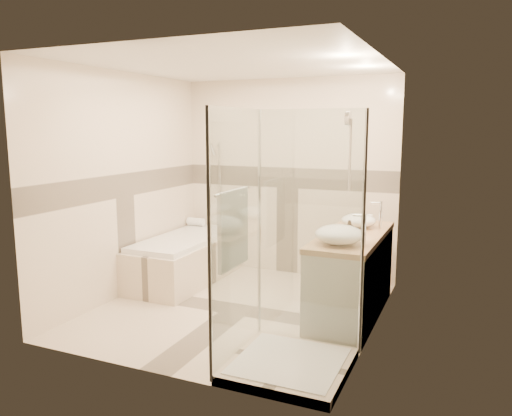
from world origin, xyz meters
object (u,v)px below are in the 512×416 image
at_px(bathtub, 186,257).
at_px(amenity_bottle_a, 348,228).
at_px(vanity, 352,275).
at_px(vessel_sink_far, 339,234).
at_px(vessel_sink_near, 359,220).
at_px(shower_enclosure, 279,304).
at_px(amenity_bottle_b, 350,228).

distance_m(bathtub, amenity_bottle_a, 2.27).
distance_m(vanity, amenity_bottle_a, 0.51).
distance_m(vanity, vessel_sink_far, 0.70).
distance_m(vessel_sink_near, amenity_bottle_a, 0.48).
distance_m(vessel_sink_near, vessel_sink_far, 0.84).
bearing_deg(bathtub, vanity, -9.25).
height_order(bathtub, vessel_sink_far, vessel_sink_far).
relative_size(bathtub, amenity_bottle_a, 11.28).
relative_size(vanity, amenity_bottle_a, 10.74).
relative_size(vessel_sink_far, amenity_bottle_a, 2.89).
xyz_separation_m(vanity, shower_enclosure, (-0.29, -1.27, 0.08)).
xyz_separation_m(bathtub, amenity_bottle_a, (2.13, -0.47, 0.62)).
bearing_deg(vessel_sink_near, shower_enclosure, -99.51).
height_order(vessel_sink_near, amenity_bottle_a, amenity_bottle_a).
bearing_deg(vessel_sink_far, bathtub, 158.65).
height_order(amenity_bottle_a, amenity_bottle_b, amenity_bottle_a).
relative_size(shower_enclosure, amenity_bottle_b, 14.04).
relative_size(vanity, amenity_bottle_b, 11.15).
distance_m(vanity, amenity_bottle_b, 0.50).
xyz_separation_m(vanity, vessel_sink_near, (-0.02, 0.36, 0.50)).
bearing_deg(amenity_bottle_a, vessel_sink_far, -90.00).
bearing_deg(bathtub, vessel_sink_near, 0.20).
distance_m(shower_enclosure, vessel_sink_near, 1.70).
relative_size(amenity_bottle_a, amenity_bottle_b, 1.04).
xyz_separation_m(bathtub, amenity_bottle_b, (2.13, -0.41, 0.62)).
xyz_separation_m(bathtub, vessel_sink_near, (2.13, 0.01, 0.61)).
height_order(shower_enclosure, amenity_bottle_a, shower_enclosure).
bearing_deg(vanity, amenity_bottle_b, -107.50).
bearing_deg(vessel_sink_far, amenity_bottle_a, 90.00).
height_order(vanity, amenity_bottle_a, amenity_bottle_a).
bearing_deg(bathtub, vessel_sink_far, -21.35).
distance_m(vessel_sink_far, amenity_bottle_b, 0.42).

